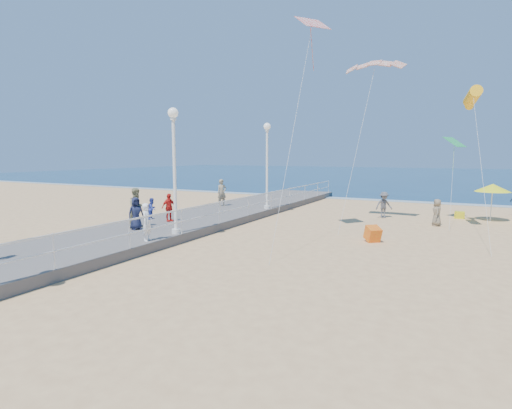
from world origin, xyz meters
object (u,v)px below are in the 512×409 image
at_px(toddler_held, 152,209).
at_px(beach_umbrella, 493,188).
at_px(spectator_3, 169,207).
at_px(lamp_post_mid, 174,157).
at_px(beach_walker_a, 384,205).
at_px(box_kite, 373,235).
at_px(spectator_6, 222,193).
at_px(spectator_4, 136,213).
at_px(woman_holding_toddler, 147,222).
at_px(lamp_post_far, 267,157).
at_px(beach_chair_left, 460,215).
at_px(spectator_1, 137,208).
at_px(beach_walker_c, 437,212).

xyz_separation_m(toddler_held, beach_umbrella, (12.30, 14.28, 0.24)).
bearing_deg(spectator_3, lamp_post_mid, -121.18).
height_order(spectator_3, beach_walker_a, spectator_3).
bearing_deg(box_kite, spectator_6, 115.90).
xyz_separation_m(spectator_4, box_kite, (9.71, 4.09, -0.83)).
distance_m(lamp_post_mid, spectator_4, 3.34).
relative_size(woman_holding_toddler, beach_umbrella, 0.70).
distance_m(lamp_post_far, woman_holding_toddler, 10.99).
height_order(spectator_6, beach_chair_left, spectator_6).
xyz_separation_m(beach_walker_a, beach_umbrella, (5.65, 1.59, 1.12)).
relative_size(lamp_post_far, spectator_3, 3.73).
height_order(spectator_3, beach_umbrella, beach_umbrella).
bearing_deg(beach_umbrella, spectator_3, -144.77).
xyz_separation_m(lamp_post_mid, spectator_1, (-2.52, 0.34, -2.34)).
height_order(woman_holding_toddler, beach_chair_left, woman_holding_toddler).
distance_m(box_kite, beach_umbrella, 10.14).
distance_m(beach_umbrella, beach_chair_left, 2.35).
bearing_deg(box_kite, woman_holding_toddler, 177.16).
bearing_deg(spectator_4, spectator_6, 33.26).
bearing_deg(toddler_held, beach_walker_c, -54.25).
height_order(lamp_post_mid, beach_walker_c, lamp_post_mid).
relative_size(spectator_3, beach_chair_left, 2.59).
bearing_deg(lamp_post_far, woman_holding_toddler, -90.27).
height_order(lamp_post_far, beach_walker_a, lamp_post_far).
bearing_deg(beach_walker_c, spectator_1, -64.03).
height_order(woman_holding_toddler, box_kite, woman_holding_toddler).
height_order(lamp_post_far, beach_chair_left, lamp_post_far).
bearing_deg(spectator_1, beach_walker_c, -38.12).
bearing_deg(toddler_held, lamp_post_mid, -9.80).
xyz_separation_m(toddler_held, spectator_3, (-2.41, 3.89, -0.56)).
bearing_deg(lamp_post_mid, beach_umbrella, 45.77).
distance_m(toddler_held, beach_chair_left, 18.19).
xyz_separation_m(spectator_6, beach_walker_a, (10.00, 2.28, -0.50)).
distance_m(spectator_1, beach_walker_a, 14.25).
bearing_deg(spectator_6, toddler_held, -131.75).
relative_size(lamp_post_far, woman_holding_toddler, 3.58).
xyz_separation_m(lamp_post_far, toddler_held, (0.10, -10.55, -1.99)).
bearing_deg(spectator_3, beach_umbrella, -40.56).
xyz_separation_m(spectator_4, spectator_6, (-1.06, 8.96, 0.15)).
distance_m(lamp_post_mid, spectator_3, 4.17).
bearing_deg(spectator_1, spectator_3, 8.91).
height_order(spectator_1, beach_walker_a, spectator_1).
bearing_deg(toddler_held, spectator_4, 44.04).
height_order(lamp_post_mid, toddler_held, lamp_post_mid).
bearing_deg(box_kite, beach_walker_c, 28.80).
height_order(beach_walker_c, beach_umbrella, beach_umbrella).
xyz_separation_m(lamp_post_mid, lamp_post_far, (0.00, 9.00, 0.00)).
xyz_separation_m(spectator_3, spectator_4, (0.13, -2.44, 0.02)).
height_order(spectator_1, box_kite, spectator_1).
height_order(spectator_1, spectator_4, spectator_1).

